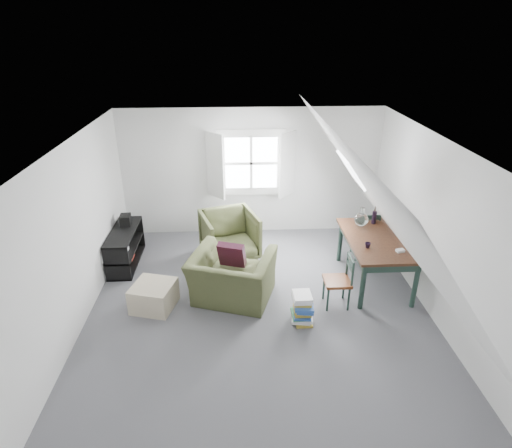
{
  "coord_description": "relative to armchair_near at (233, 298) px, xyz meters",
  "views": [
    {
      "loc": [
        -0.3,
        -5.2,
        3.87
      ],
      "look_at": [
        -0.01,
        0.6,
        1.15
      ],
      "focal_mm": 30.0,
      "sensor_mm": 36.0,
      "label": 1
    }
  ],
  "objects": [
    {
      "name": "floor",
      "position": [
        0.39,
        -0.34,
        0.0
      ],
      "size": [
        5.5,
        5.5,
        0.0
      ],
      "primitive_type": "plane",
      "color": "#535358",
      "rests_on": "ground"
    },
    {
      "name": "ceiling",
      "position": [
        0.39,
        -0.34,
        2.5
      ],
      "size": [
        5.5,
        5.5,
        0.0
      ],
      "primitive_type": "plane",
      "rotation": [
        3.14,
        0.0,
        0.0
      ],
      "color": "white",
      "rests_on": "wall_back"
    },
    {
      "name": "wall_back",
      "position": [
        0.39,
        2.41,
        1.25
      ],
      "size": [
        5.0,
        0.0,
        5.0
      ],
      "primitive_type": "plane",
      "rotation": [
        1.57,
        0.0,
        0.0
      ],
      "color": "silver",
      "rests_on": "ground"
    },
    {
      "name": "wall_front",
      "position": [
        0.39,
        -3.09,
        1.25
      ],
      "size": [
        5.0,
        0.0,
        5.0
      ],
      "primitive_type": "plane",
      "rotation": [
        -1.57,
        0.0,
        0.0
      ],
      "color": "silver",
      "rests_on": "ground"
    },
    {
      "name": "wall_left",
      "position": [
        -2.11,
        -0.34,
        1.25
      ],
      "size": [
        0.0,
        5.5,
        5.5
      ],
      "primitive_type": "plane",
      "rotation": [
        1.57,
        0.0,
        1.57
      ],
      "color": "silver",
      "rests_on": "ground"
    },
    {
      "name": "wall_right",
      "position": [
        2.89,
        -0.34,
        1.25
      ],
      "size": [
        0.0,
        5.5,
        5.5
      ],
      "primitive_type": "plane",
      "rotation": [
        1.57,
        0.0,
        -1.57
      ],
      "color": "silver",
      "rests_on": "ground"
    },
    {
      "name": "slope_left",
      "position": [
        -1.16,
        -0.34,
        1.78
      ],
      "size": [
        3.19,
        5.5,
        4.48
      ],
      "primitive_type": "plane",
      "rotation": [
        0.0,
        2.19,
        0.0
      ],
      "color": "white",
      "rests_on": "wall_left"
    },
    {
      "name": "slope_right",
      "position": [
        1.94,
        -0.34,
        1.78
      ],
      "size": [
        3.19,
        5.5,
        4.48
      ],
      "primitive_type": "plane",
      "rotation": [
        0.0,
        -2.19,
        0.0
      ],
      "color": "white",
      "rests_on": "wall_right"
    },
    {
      "name": "dormer_window",
      "position": [
        0.39,
        2.33,
        1.45
      ],
      "size": [
        1.71,
        0.35,
        1.3
      ],
      "color": "white",
      "rests_on": "wall_back"
    },
    {
      "name": "skylight",
      "position": [
        1.94,
        0.96,
        1.75
      ],
      "size": [
        0.35,
        0.75,
        0.47
      ],
      "primitive_type": "cube",
      "rotation": [
        0.0,
        0.95,
        0.0
      ],
      "color": "white",
      "rests_on": "slope_right"
    },
    {
      "name": "armchair_near",
      "position": [
        0.0,
        0.0,
        0.0
      ],
      "size": [
        1.45,
        1.35,
        0.77
      ],
      "primitive_type": "imported",
      "rotation": [
        0.0,
        0.0,
        2.83
      ],
      "color": "#3D4325",
      "rests_on": "floor"
    },
    {
      "name": "armchair_far",
      "position": [
        -0.05,
        1.33,
        0.0
      ],
      "size": [
        1.16,
        1.18,
        0.86
      ],
      "primitive_type": "imported",
      "rotation": [
        0.0,
        0.0,
        0.31
      ],
      "color": "#3D4325",
      "rests_on": "floor"
    },
    {
      "name": "throw_pillow",
      "position": [
        0.0,
        0.15,
        0.69
      ],
      "size": [
        0.46,
        0.35,
        0.42
      ],
      "primitive_type": "cube",
      "rotation": [
        0.31,
        0.0,
        -0.32
      ],
      "color": "#380F20",
      "rests_on": "armchair_near"
    },
    {
      "name": "ottoman",
      "position": [
        -1.18,
        -0.16,
        0.19
      ],
      "size": [
        0.71,
        0.71,
        0.39
      ],
      "primitive_type": "cube",
      "rotation": [
        0.0,
        0.0,
        -0.26
      ],
      "color": "tan",
      "rests_on": "floor"
    },
    {
      "name": "dining_table",
      "position": [
        2.3,
        0.37,
        0.7
      ],
      "size": [
        0.96,
        1.6,
        0.8
      ],
      "rotation": [
        0.0,
        0.0,
        0.02
      ],
      "color": "#341C11",
      "rests_on": "floor"
    },
    {
      "name": "demijohn",
      "position": [
        2.15,
        0.82,
        0.94
      ],
      "size": [
        0.23,
        0.23,
        0.33
      ],
      "rotation": [
        0.0,
        0.0,
        -0.18
      ],
      "color": "silver",
      "rests_on": "dining_table"
    },
    {
      "name": "vase_twigs",
      "position": [
        2.4,
        0.92,
        0.93
      ],
      "size": [
        0.07,
        0.08,
        0.56
      ],
      "rotation": [
        0.0,
        0.0,
        0.38
      ],
      "color": "black",
      "rests_on": "dining_table"
    },
    {
      "name": "cup",
      "position": [
        2.05,
        0.07,
        0.8
      ],
      "size": [
        0.11,
        0.11,
        0.08
      ],
      "primitive_type": "imported",
      "rotation": [
        0.0,
        0.0,
        0.29
      ],
      "color": "black",
      "rests_on": "dining_table"
    },
    {
      "name": "paper_box",
      "position": [
        2.5,
        -0.08,
        0.82
      ],
      "size": [
        0.13,
        0.1,
        0.04
      ],
      "primitive_type": "cube",
      "rotation": [
        0.0,
        0.0,
        0.23
      ],
      "color": "white",
      "rests_on": "dining_table"
    },
    {
      "name": "dining_chair_far",
      "position": [
        2.38,
        1.2,
        0.47
      ],
      "size": [
        0.42,
        0.42,
        0.91
      ],
      "rotation": [
        0.0,
        0.0,
        3.33
      ],
      "color": "#633017",
      "rests_on": "floor"
    },
    {
      "name": "dining_chair_near",
      "position": [
        1.59,
        -0.23,
        0.43
      ],
      "size": [
        0.38,
        0.38,
        0.82
      ],
      "rotation": [
        0.0,
        0.0,
        -1.38
      ],
      "color": "#633017",
      "rests_on": "floor"
    },
    {
      "name": "media_shelf",
      "position": [
        -1.89,
        1.15,
        0.29
      ],
      "size": [
        0.41,
        1.24,
        0.64
      ],
      "rotation": [
        0.0,
        0.0,
        -0.07
      ],
      "color": "black",
      "rests_on": "floor"
    },
    {
      "name": "electronics_box",
      "position": [
        -1.89,
        1.44,
        0.72
      ],
      "size": [
        0.2,
        0.26,
        0.2
      ],
      "primitive_type": "cube",
      "rotation": [
        0.0,
        0.0,
        0.09
      ],
      "color": "black",
      "rests_on": "media_shelf"
    },
    {
      "name": "magazine_stack",
      "position": [
        0.99,
        -0.62,
        0.22
      ],
      "size": [
        0.33,
        0.4,
        0.45
      ],
      "rotation": [
        0.0,
        0.0,
        -0.26
      ],
      "color": "#B29933",
      "rests_on": "floor"
    }
  ]
}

